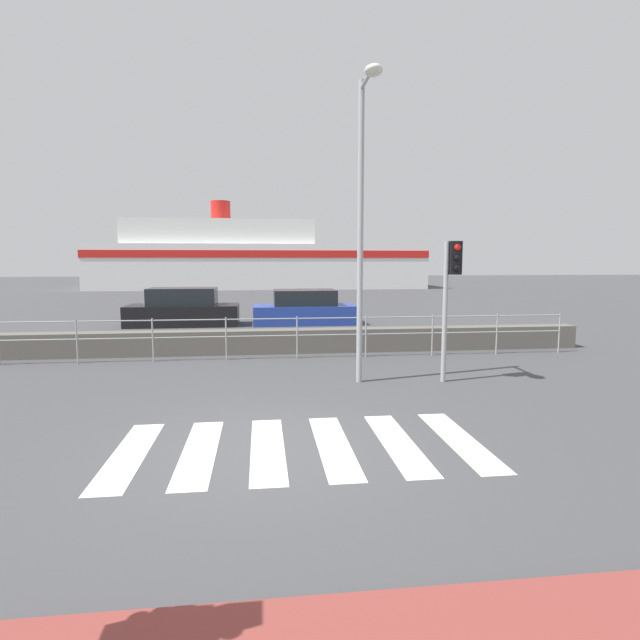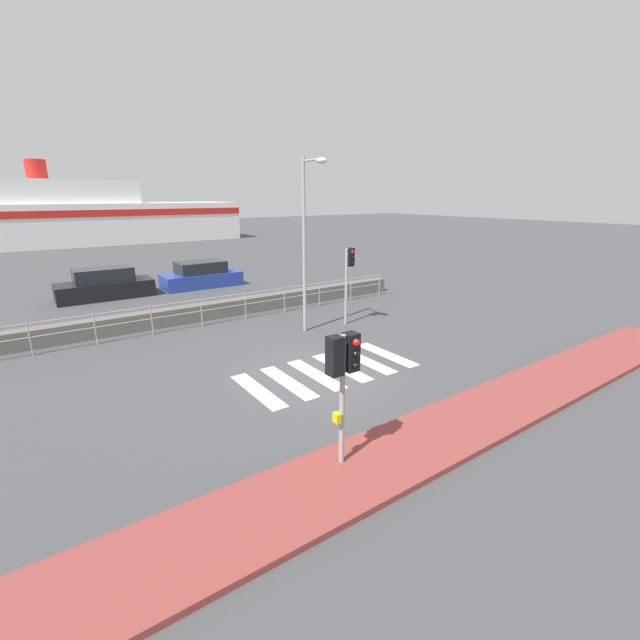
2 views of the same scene
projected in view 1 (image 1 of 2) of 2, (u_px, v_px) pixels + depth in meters
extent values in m
plane|color=#424244|center=(264.00, 449.00, 6.72)|extent=(160.00, 160.00, 0.00)
cube|color=silver|center=(129.00, 454.00, 6.51)|extent=(0.45, 2.40, 0.01)
cube|color=silver|center=(200.00, 451.00, 6.62)|extent=(0.45, 2.40, 0.01)
cube|color=silver|center=(268.00, 448.00, 6.73)|extent=(0.45, 2.40, 0.01)
cube|color=silver|center=(334.00, 445.00, 6.83)|extent=(0.45, 2.40, 0.01)
cube|color=silver|center=(397.00, 442.00, 6.94)|extent=(0.45, 2.40, 0.01)
cube|color=silver|center=(460.00, 440.00, 7.04)|extent=(0.45, 2.40, 0.01)
cube|color=#605B54|center=(262.00, 341.00, 13.69)|extent=(18.12, 0.55, 0.65)
cylinder|color=#9EA0A3|center=(262.00, 319.00, 12.74)|extent=(16.31, 0.03, 0.03)
cylinder|color=#9EA0A3|center=(262.00, 336.00, 12.79)|extent=(16.31, 0.03, 0.03)
cylinder|color=#9EA0A3|center=(77.00, 341.00, 12.27)|extent=(0.04, 0.04, 1.10)
cylinder|color=#9EA0A3|center=(153.00, 340.00, 12.48)|extent=(0.04, 0.04, 1.10)
cylinder|color=#9EA0A3|center=(226.00, 339.00, 12.69)|extent=(0.04, 0.04, 1.10)
cylinder|color=#9EA0A3|center=(297.00, 337.00, 12.90)|extent=(0.04, 0.04, 1.10)
cylinder|color=#9EA0A3|center=(366.00, 336.00, 13.11)|extent=(0.04, 0.04, 1.10)
cylinder|color=#9EA0A3|center=(432.00, 335.00, 13.33)|extent=(0.04, 0.04, 1.10)
cylinder|color=#9EA0A3|center=(497.00, 334.00, 13.54)|extent=(0.04, 0.04, 1.10)
cylinder|color=#9EA0A3|center=(559.00, 333.00, 13.75)|extent=(0.04, 0.04, 1.10)
cylinder|color=#9EA0A3|center=(445.00, 312.00, 10.30)|extent=(0.10, 0.10, 2.92)
cube|color=black|center=(454.00, 258.00, 10.19)|extent=(0.24, 0.24, 0.68)
sphere|color=red|center=(457.00, 247.00, 10.03)|extent=(0.13, 0.13, 0.13)
sphere|color=black|center=(457.00, 258.00, 10.05)|extent=(0.13, 0.13, 0.13)
sphere|color=black|center=(457.00, 268.00, 10.08)|extent=(0.13, 0.13, 0.13)
cylinder|color=#9EA0A3|center=(360.00, 236.00, 10.10)|extent=(0.12, 0.12, 6.04)
cylinder|color=#9EA0A3|center=(367.00, 78.00, 9.25)|extent=(0.07, 1.04, 0.07)
ellipsoid|color=silver|center=(374.00, 70.00, 8.74)|extent=(0.32, 0.42, 0.19)
cube|color=white|center=(261.00, 267.00, 47.23)|extent=(30.22, 7.80, 4.03)
cube|color=white|center=(221.00, 233.00, 46.44)|extent=(16.92, 6.24, 2.22)
cube|color=red|center=(261.00, 254.00, 43.24)|extent=(30.22, 0.08, 0.64)
cylinder|color=red|center=(221.00, 211.00, 46.21)|extent=(1.80, 1.80, 1.80)
cube|color=black|center=(183.00, 315.00, 19.60)|extent=(4.29, 1.76, 0.81)
cube|color=#1E2328|center=(183.00, 296.00, 19.51)|extent=(2.57, 1.55, 0.67)
cube|color=#233D9E|center=(305.00, 314.00, 20.16)|extent=(4.11, 1.88, 0.76)
cube|color=#1E2328|center=(305.00, 297.00, 20.08)|extent=(2.47, 1.66, 0.62)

